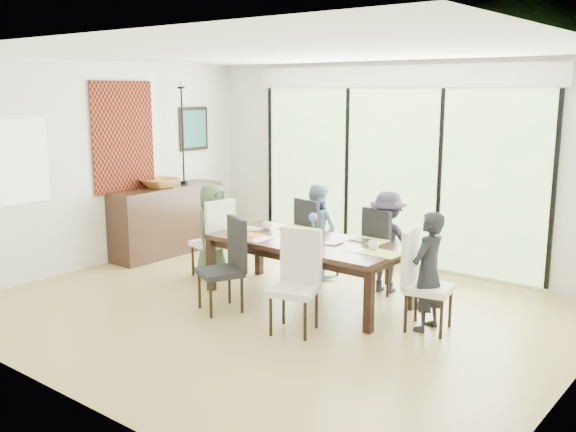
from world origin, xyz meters
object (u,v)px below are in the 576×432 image
Objects in this scene: table_top at (307,242)px; person_far_right at (387,242)px; person_right_end at (428,272)px; cup_b at (312,240)px; chair_near_right at (294,282)px; person_left_end at (212,231)px; cup_a at (267,226)px; person_far_left at (318,230)px; chair_near_left at (220,265)px; sideboard at (167,220)px; chair_right_end at (429,281)px; laptop at (244,230)px; bowl at (160,183)px; chair_left_end at (211,237)px; cup_c at (373,245)px; vase at (313,235)px; chair_far_left at (318,237)px; chair_far_right at (388,249)px.

person_far_right reaches higher than table_top.
person_right_end is 12.90× the size of cup_b.
person_far_right is 12.90× the size of cup_b.
person_left_end is at bearing 138.21° from chair_near_right.
chair_near_right is at bearing -40.36° from cup_a.
person_right_end is 2.10m from person_far_left.
sideboard is (-2.31, 1.28, -0.02)m from chair_near_left.
chair_right_end is 0.09m from person_right_end.
person_right_end reaches higher than cup_b.
chair_near_right is 1.57m from laptop.
bowl is at bearing 172.19° from cup_b.
chair_right_end is 1.00× the size of chair_near_right.
table_top is 2.18× the size of chair_left_end.
sideboard is at bearing 73.80° from chair_right_end.
person_right_end reaches higher than sideboard.
person_right_end is 0.70m from cup_c.
person_right_end is 1.34m from cup_b.
bowl is at bearing -90.92° from person_right_end.
cup_a is (-0.20, 1.02, 0.23)m from chair_near_left.
sideboard reaches higher than cup_b.
chair_far_left is at bearing 122.01° from vase.
table_top is 0.86m from laptop.
table_top is at bearing -12.09° from cup_a.
chair_far_right is 0.82m from cup_c.
chair_near_right is at bearing -43.61° from laptop.
person_far_left reaches higher than sideboard.
bowl reaches higher than chair_far_left.
cup_c is 3.63m from sideboard.
chair_near_right is 1.95m from person_far_left.
person_far_right is 2.29× the size of bowl.
person_left_end is 2.29× the size of bowl.
chair_right_end and chair_near_left have the same top height.
chair_near_left is 2.16m from person_right_end.
cup_c is at bearing -95.20° from person_right_end.
person_right_end reaches higher than cup_a.
chair_near_left is 0.85× the size of person_left_end.
chair_near_right is 1.05m from vase.
person_left_end is at bearing -177.49° from cup_c.
person_left_end is 10.40× the size of cup_a.
chair_right_end is at bearing -4.06° from bowl.
table_top is 1.02m from chair_near_left.
person_far_left is at bearing 149.72° from cup_c.
chair_left_end is at bearing -86.84° from person_right_end.
cup_c is (1.50, -0.05, 0.00)m from cup_a.
chair_right_end is 2.18m from chair_near_left.
chair_near_left is 0.87m from laptop.
table_top is 2.18× the size of chair_right_end.
chair_near_left is 8.87× the size of cup_a.
person_right_end is at bearing -11.46° from laptop.
person_right_end is at bearing 126.95° from person_far_right.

